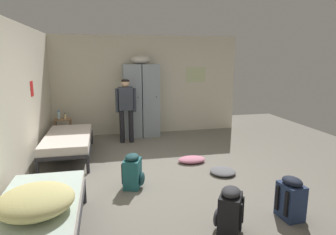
% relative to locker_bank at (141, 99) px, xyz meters
% --- Properties ---
extents(ground_plane, '(9.48, 9.48, 0.00)m').
position_rel_locker_bank_xyz_m(ground_plane, '(0.19, -2.68, -0.97)').
color(ground_plane, slate).
extents(room_backdrop, '(4.95, 5.98, 2.57)m').
position_rel_locker_bank_xyz_m(room_backdrop, '(-1.14, -1.32, 0.32)').
color(room_backdrop, beige).
rests_on(room_backdrop, ground_plane).
extents(locker_bank, '(0.90, 0.55, 2.07)m').
position_rel_locker_bank_xyz_m(locker_bank, '(0.00, 0.00, 0.00)').
color(locker_bank, '#8C99A3').
rests_on(locker_bank, ground_plane).
extents(shelf_unit, '(0.38, 0.30, 0.57)m').
position_rel_locker_bank_xyz_m(shelf_unit, '(-1.93, -0.18, -0.62)').
color(shelf_unit, '#99704C').
rests_on(shelf_unit, ground_plane).
extents(bed_left_rear, '(0.90, 1.90, 0.49)m').
position_rel_locker_bank_xyz_m(bed_left_rear, '(-1.68, -1.44, -0.59)').
color(bed_left_rear, '#28282D').
rests_on(bed_left_rear, ground_plane).
extents(bed_left_front, '(0.90, 1.90, 0.49)m').
position_rel_locker_bank_xyz_m(bed_left_front, '(-1.68, -4.40, -0.59)').
color(bed_left_front, '#28282D').
rests_on(bed_left_front, ground_plane).
extents(bedding_heap, '(0.75, 0.78, 0.25)m').
position_rel_locker_bank_xyz_m(bedding_heap, '(-1.64, -4.56, -0.35)').
color(bedding_heap, '#D1C67F').
rests_on(bedding_heap, bed_left_front).
extents(person_traveler, '(0.48, 0.20, 1.53)m').
position_rel_locker_bank_xyz_m(person_traveler, '(-0.43, -0.56, -0.05)').
color(person_traveler, black).
rests_on(person_traveler, ground_plane).
extents(water_bottle, '(0.07, 0.07, 0.20)m').
position_rel_locker_bank_xyz_m(water_bottle, '(-2.01, -0.16, -0.31)').
color(water_bottle, '#B2DBEA').
rests_on(water_bottle, shelf_unit).
extents(lotion_bottle, '(0.06, 0.06, 0.15)m').
position_rel_locker_bank_xyz_m(lotion_bottle, '(-1.86, -0.22, -0.33)').
color(lotion_bottle, beige).
rests_on(lotion_bottle, shelf_unit).
extents(backpack_navy, '(0.35, 0.34, 0.55)m').
position_rel_locker_bank_xyz_m(backpack_navy, '(1.34, -4.45, -0.71)').
color(backpack_navy, navy).
rests_on(backpack_navy, ground_plane).
extents(backpack_teal, '(0.39, 0.38, 0.55)m').
position_rel_locker_bank_xyz_m(backpack_teal, '(-0.53, -3.12, -0.71)').
color(backpack_teal, '#23666B').
rests_on(backpack_teal, ground_plane).
extents(backpack_black, '(0.41, 0.40, 0.55)m').
position_rel_locker_bank_xyz_m(backpack_black, '(0.45, -4.56, -0.71)').
color(backpack_black, black).
rests_on(backpack_black, ground_plane).
extents(clothes_pile_grey, '(0.45, 0.47, 0.09)m').
position_rel_locker_bank_xyz_m(clothes_pile_grey, '(1.06, -2.90, -0.92)').
color(clothes_pile_grey, slate).
rests_on(clothes_pile_grey, ground_plane).
extents(clothes_pile_pink, '(0.54, 0.37, 0.11)m').
position_rel_locker_bank_xyz_m(clothes_pile_pink, '(0.70, -2.23, -0.91)').
color(clothes_pile_pink, pink).
rests_on(clothes_pile_pink, ground_plane).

